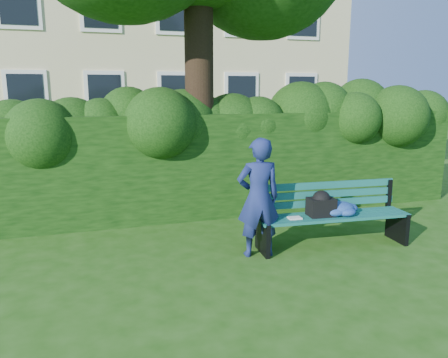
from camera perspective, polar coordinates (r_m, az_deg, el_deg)
name	(u,v)px	position (r m, az deg, el deg)	size (l,w,h in m)	color
ground	(237,256)	(5.98, 1.75, -10.08)	(80.00, 80.00, 0.00)	#204E0F
hedge	(197,164)	(7.78, -3.53, 1.92)	(10.00, 1.00, 1.80)	black
park_bench	(331,212)	(6.41, 13.83, -4.16)	(2.22, 0.71, 0.89)	#115749
man_reading	(258,198)	(5.80, 4.52, -2.46)	(0.58, 0.38, 1.60)	navy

